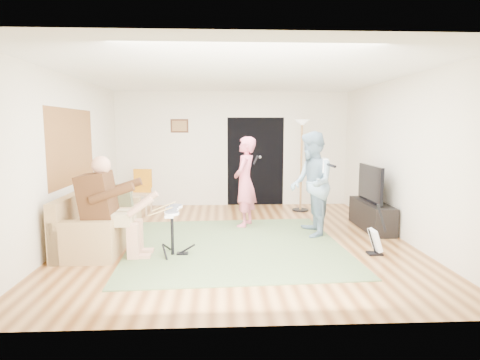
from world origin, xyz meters
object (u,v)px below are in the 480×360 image
at_px(television, 370,183).
at_px(sofa, 96,227).
at_px(drum_kit, 172,235).
at_px(tv_cabinet, 372,215).
at_px(singer, 245,182).
at_px(dining_chair, 141,198).
at_px(guitar_spare, 376,240).
at_px(guitarist, 311,184).
at_px(torchiere_lamp, 302,149).

bearing_deg(television, sofa, -171.03).
height_order(sofa, drum_kit, sofa).
xyz_separation_m(drum_kit, tv_cabinet, (3.50, 1.40, -0.06)).
distance_m(sofa, drum_kit, 1.45).
height_order(drum_kit, tv_cabinet, drum_kit).
distance_m(sofa, singer, 2.74).
height_order(sofa, television, television).
xyz_separation_m(drum_kit, dining_chair, (-1.02, 2.91, 0.03)).
xyz_separation_m(singer, dining_chair, (-2.19, 1.21, -0.50)).
xyz_separation_m(singer, television, (2.28, -0.31, 0.00)).
bearing_deg(guitar_spare, drum_kit, 178.15).
bearing_deg(guitarist, television, 110.11).
distance_m(torchiere_lamp, dining_chair, 3.68).
height_order(singer, dining_chair, singer).
xyz_separation_m(drum_kit, torchiere_lamp, (2.51, 3.07, 1.08)).
xyz_separation_m(dining_chair, tv_cabinet, (4.52, -1.52, -0.09)).
distance_m(dining_chair, tv_cabinet, 4.77).
bearing_deg(sofa, guitarist, 5.77).
bearing_deg(singer, guitar_spare, 65.07).
relative_size(singer, television, 1.59).
relative_size(sofa, dining_chair, 2.18).
xyz_separation_m(guitarist, guitar_spare, (0.72, -1.11, -0.68)).
height_order(drum_kit, guitarist, guitarist).
height_order(sofa, singer, singer).
bearing_deg(television, guitarist, -161.79).
bearing_deg(tv_cabinet, singer, 172.55).
xyz_separation_m(torchiere_lamp, television, (0.94, -1.67, -0.54)).
bearing_deg(guitarist, dining_chair, -118.21).
relative_size(guitarist, dining_chair, 1.87).
height_order(sofa, guitarist, guitarist).
relative_size(singer, guitarist, 0.94).
relative_size(singer, torchiere_lamp, 0.83).
height_order(torchiere_lamp, television, torchiere_lamp).
distance_m(tv_cabinet, television, 0.60).
relative_size(torchiere_lamp, tv_cabinet, 1.45).
bearing_deg(television, drum_kit, -157.93).
distance_m(sofa, tv_cabinet, 4.85).
relative_size(torchiere_lamp, dining_chair, 2.11).
bearing_deg(sofa, singer, 23.19).
bearing_deg(television, singer, 172.39).
xyz_separation_m(guitar_spare, torchiere_lamp, (-0.48, 3.17, 1.18)).
xyz_separation_m(guitar_spare, dining_chair, (-4.01, 3.01, 0.13)).
relative_size(sofa, guitarist, 1.16).
xyz_separation_m(sofa, guitar_spare, (4.28, -0.75, -0.07)).
distance_m(singer, tv_cabinet, 2.43).
bearing_deg(drum_kit, torchiere_lamp, 50.79).
relative_size(singer, dining_chair, 1.76).
distance_m(guitar_spare, dining_chair, 5.02).
relative_size(singer, guitar_spare, 2.23).
xyz_separation_m(sofa, torchiere_lamp, (3.80, 2.42, 1.11)).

